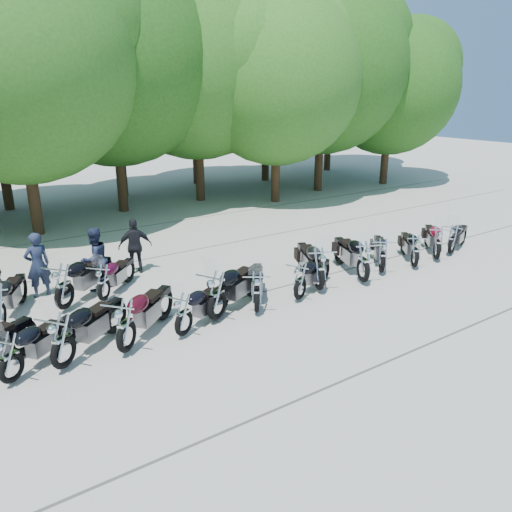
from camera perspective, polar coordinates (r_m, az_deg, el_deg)
ground at (r=12.63m, az=3.87°, el=-6.53°), size 90.00×90.00×0.00m
tree_3 at (r=20.52m, az=-25.92°, el=19.54°), size 8.70×8.70×10.67m
tree_4 at (r=23.37m, az=-16.26°, el=21.02°), size 9.13×9.13×11.20m
tree_5 at (r=25.10m, az=-6.89°, el=21.21°), size 9.04×9.04×11.10m
tree_6 at (r=24.63m, az=2.39°, el=19.60°), size 8.00×8.00×9.82m
tree_7 at (r=27.70m, az=7.61°, el=20.54°), size 8.79×8.79×10.79m
tree_8 at (r=30.56m, az=15.14°, el=18.17°), size 7.53×7.53×9.25m
tree_12 at (r=26.94m, az=-15.86°, el=18.68°), size 7.88×7.88×9.67m
tree_13 at (r=29.83m, az=-7.17°, el=19.72°), size 8.31×8.31×10.20m
tree_14 at (r=30.74m, az=1.12°, el=19.42°), size 8.02×8.02×9.84m
tree_15 at (r=35.23m, az=8.64°, el=21.07°), size 9.67×9.67×11.86m
motorcycle_1 at (r=10.56m, az=-26.34°, el=-10.26°), size 2.08×1.77×1.19m
motorcycle_2 at (r=10.60m, az=-21.30°, el=-8.89°), size 2.38×2.03×1.37m
motorcycle_3 at (r=10.81m, az=-14.71°, el=-7.56°), size 2.36×2.16×1.39m
motorcycle_4 at (r=11.30m, az=-8.31°, el=-6.49°), size 2.17×1.52×1.19m
motorcycle_5 at (r=11.89m, az=-4.52°, el=-4.39°), size 2.62×1.86×1.44m
motorcycle_6 at (r=12.31m, az=0.09°, el=-4.00°), size 1.82×2.18×1.24m
motorcycle_7 at (r=13.10m, az=5.08°, el=-2.75°), size 2.20×1.49×1.20m
motorcycle_8 at (r=13.72m, az=7.27°, el=-1.33°), size 1.77×2.61×1.43m
motorcycle_9 at (r=14.50m, az=12.22°, el=-0.50°), size 1.69×2.64×1.43m
motorcycle_10 at (r=15.44m, az=14.26°, el=0.15°), size 1.98×2.09×1.25m
motorcycle_11 at (r=16.21m, az=17.78°, el=0.64°), size 1.85×2.09×1.21m
motorcycle_12 at (r=17.15m, az=20.08°, el=1.50°), size 2.09×2.15×1.30m
motorcycle_13 at (r=17.95m, az=21.55°, el=1.88°), size 2.20×1.37×1.19m
motorcycle_15 at (r=13.33m, az=-21.17°, el=-3.14°), size 2.40×2.18×1.41m
motorcycle_16 at (r=13.59m, az=-17.07°, el=-2.80°), size 1.92×1.92×1.18m
rider_1 at (r=14.44m, az=-17.94°, el=-0.35°), size 1.06×0.96×1.78m
rider_2 at (r=15.45m, az=-13.64°, el=1.11°), size 1.07×0.66×1.70m
rider_3 at (r=14.51m, az=-23.69°, el=-0.93°), size 0.69×0.49×1.79m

